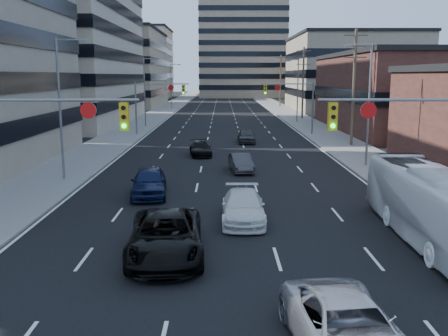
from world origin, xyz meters
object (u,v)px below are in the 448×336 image
at_px(white_van, 243,207).
at_px(silver_suv, 348,330).
at_px(black_pickup, 166,236).
at_px(sedan_blue, 149,182).
at_px(transit_bus, 434,205).

relative_size(white_van, silver_suv, 0.92).
distance_m(black_pickup, white_van, 5.59).
bearing_deg(sedan_blue, white_van, -50.39).
bearing_deg(transit_bus, sedan_blue, 149.47).
height_order(transit_bus, sedan_blue, transit_bus).
height_order(silver_suv, transit_bus, transit_bus).
height_order(silver_suv, sedan_blue, sedan_blue).
bearing_deg(black_pickup, transit_bus, 4.96).
distance_m(white_van, sedan_blue, 7.20).
bearing_deg(white_van, black_pickup, -122.92).
bearing_deg(black_pickup, silver_suv, -57.47).
bearing_deg(black_pickup, sedan_blue, 97.41).
distance_m(silver_suv, sedan_blue, 18.05).
height_order(black_pickup, white_van, black_pickup).
height_order(black_pickup, transit_bus, transit_bus).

